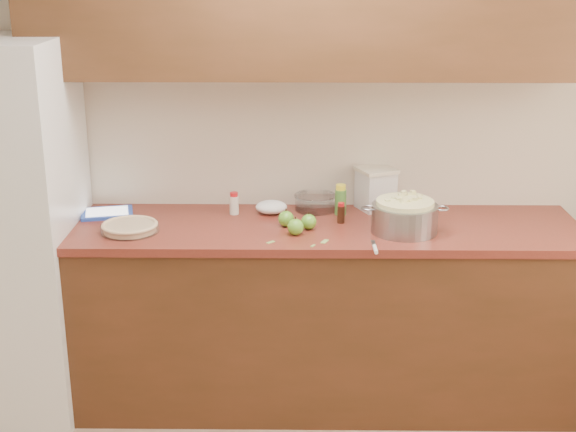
{
  "coord_description": "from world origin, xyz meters",
  "views": [
    {
      "loc": [
        -0.03,
        -2.14,
        2.15
      ],
      "look_at": [
        -0.08,
        1.43,
        0.98
      ],
      "focal_mm": 50.0,
      "sensor_mm": 36.0,
      "label": 1
    }
  ],
  "objects_px": {
    "tablet": "(107,213)",
    "flour_canister": "(376,188)",
    "colander": "(405,217)",
    "pie": "(130,227)"
  },
  "relations": [
    {
      "from": "tablet",
      "to": "flour_canister",
      "type": "bearing_deg",
      "value": -7.9
    },
    {
      "from": "colander",
      "to": "tablet",
      "type": "bearing_deg",
      "value": 170.59
    },
    {
      "from": "flour_canister",
      "to": "pie",
      "type": "bearing_deg",
      "value": -162.59
    },
    {
      "from": "pie",
      "to": "tablet",
      "type": "relative_size",
      "value": 0.95
    },
    {
      "from": "colander",
      "to": "tablet",
      "type": "distance_m",
      "value": 1.46
    },
    {
      "from": "tablet",
      "to": "colander",
      "type": "bearing_deg",
      "value": -22.06
    },
    {
      "from": "colander",
      "to": "tablet",
      "type": "xyz_separation_m",
      "value": [
        -1.44,
        0.24,
        -0.06
      ]
    },
    {
      "from": "pie",
      "to": "colander",
      "type": "relative_size",
      "value": 0.66
    },
    {
      "from": "pie",
      "to": "colander",
      "type": "bearing_deg",
      "value": 0.81
    },
    {
      "from": "colander",
      "to": "tablet",
      "type": "height_order",
      "value": "colander"
    }
  ]
}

